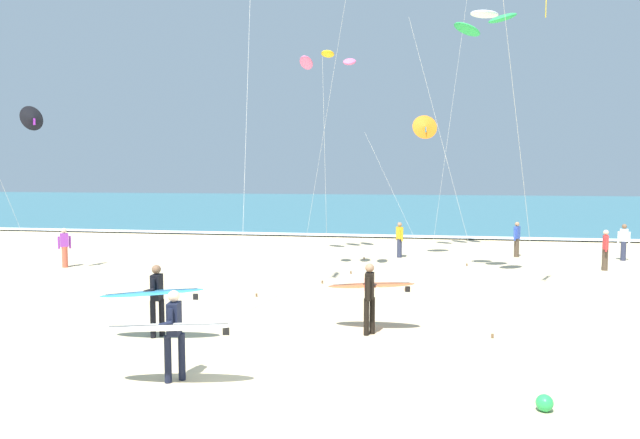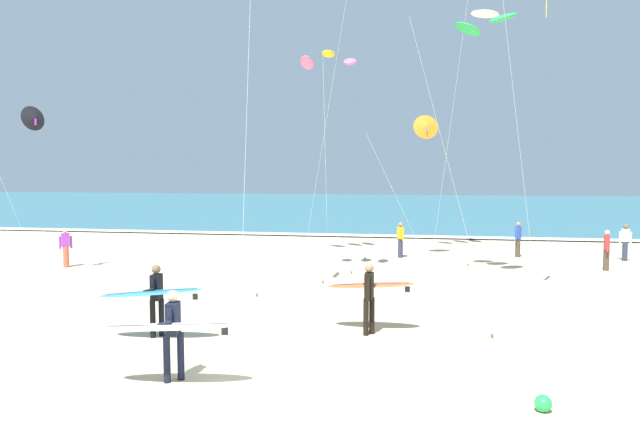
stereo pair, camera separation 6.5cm
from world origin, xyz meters
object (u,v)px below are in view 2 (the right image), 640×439
Objects in this scene: surfer_lead at (170,328)px; bystander_yellow_top at (400,240)px; kite_delta_amber_far at (426,127)px; beach_ball at (543,403)px; surfer_third at (370,290)px; kite_arc_golden_low at (328,60)px; kite_arc_ivory_close at (485,21)px; bystander_blue_top at (518,239)px; kite_delta_charcoal_near at (33,119)px; surfer_trailing at (154,294)px; bystander_red_top at (607,250)px; bystander_white_top at (625,242)px; bystander_purple_top at (66,247)px.

surfer_lead is 17.08m from bystander_yellow_top.
kite_delta_amber_far is 5.06m from bystander_yellow_top.
beach_ball is (1.96, -16.55, -5.62)m from kite_delta_amber_far.
kite_arc_golden_low is at bearing 106.64° from surfer_third.
beach_ball is (0.06, -11.19, -8.73)m from kite_arc_ivory_close.
kite_arc_ivory_close is (5.38, -0.52, 1.01)m from kite_arc_golden_low.
surfer_lead is 1.57× the size of bystander_yellow_top.
bystander_blue_top is (5.39, 13.67, -0.24)m from surfer_third.
surfer_lead is at bearing 179.05° from beach_ball.
kite_delta_amber_far reaches higher than beach_ball.
kite_arc_golden_low reaches higher than kite_delta_amber_far.
kite_delta_amber_far is 17.58m from beach_ball.
kite_arc_golden_low reaches higher than bystander_blue_top.
bystander_blue_top is at bearing 83.03° from beach_ball.
beach_ball is at bearing -31.61° from kite_delta_charcoal_near.
surfer_trailing reaches higher than bystander_yellow_top.
bystander_white_top is at bearing 61.45° from bystander_red_top.
surfer_lead is 1.57× the size of bystander_purple_top.
bystander_purple_top is 5.68× the size of beach_ball.
surfer_trailing is at bearing -113.90° from kite_delta_amber_far.
bystander_white_top is (14.62, 14.75, -0.24)m from surfer_trailing.
surfer_lead is 1.18× the size of surfer_third.
surfer_lead and surfer_third have the same top height.
surfer_lead is at bearing -59.02° from surfer_trailing.
bystander_purple_top and bystander_white_top have the same top height.
beach_ball is (6.43, -0.11, -0.91)m from surfer_lead.
kite_arc_ivory_close reaches higher than bystander_purple_top.
kite_delta_amber_far reaches higher than bystander_blue_top.
surfer_trailing is 1.56× the size of bystander_red_top.
bystander_white_top is (22.55, 7.72, -4.94)m from kite_delta_charcoal_near.
surfer_lead reaches higher than bystander_yellow_top.
surfer_trailing is 0.30× the size of kite_arc_golden_low.
kite_arc_golden_low is at bearing -163.97° from bystander_red_top.
beach_ball is (-6.57, -17.55, -0.67)m from bystander_white_top.
bystander_blue_top is 1.00× the size of bystander_yellow_top.
beach_ball is at bearing -0.95° from surfer_lead.
kite_arc_golden_low reaches higher than beach_ball.
bystander_purple_top is 1.00× the size of bystander_white_top.
kite_arc_ivory_close is at bearing -145.24° from bystander_red_top.
bystander_white_top is at bearing 53.31° from surfer_lead.
kite_arc_golden_low is 9.04m from bystander_yellow_top.
kite_delta_charcoal_near reaches higher than surfer_third.
surfer_third is 14.70m from bystander_blue_top.
bystander_white_top is at bearing 43.82° from kite_arc_ivory_close.
kite_delta_charcoal_near reaches higher than beach_ball.
surfer_trailing is (-1.62, 2.70, 0.00)m from surfer_lead.
surfer_lead is 14.99m from kite_arc_ivory_close.
bystander_red_top reaches higher than beach_ball.
kite_arc_ivory_close is at bearing 60.11° from surfer_lead.
kite_arc_ivory_close is 5.79× the size of bystander_yellow_top.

